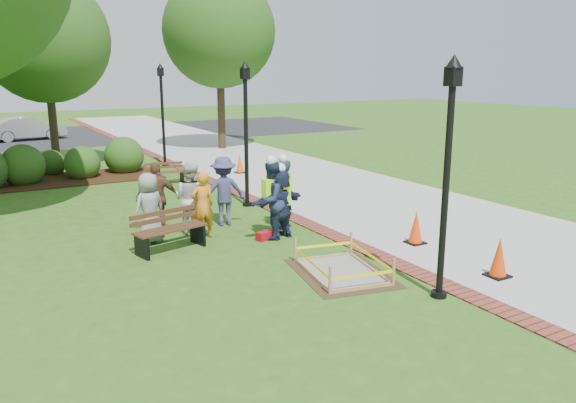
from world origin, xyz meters
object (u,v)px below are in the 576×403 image
wet_concrete_pad (341,262)px  hivis_worker_b (283,192)px  bench_near (171,238)px  lamp_near (448,161)px  hivis_worker_c (272,198)px  cone_front (499,258)px  hivis_worker_a (281,201)px

wet_concrete_pad → hivis_worker_b: size_ratio=1.33×
bench_near → hivis_worker_b: size_ratio=0.91×
lamp_near → hivis_worker_c: lamp_near is taller
wet_concrete_pad → hivis_worker_c: (-0.08, 2.83, 0.77)m
cone_front → lamp_near: (-1.71, -0.15, 2.08)m
hivis_worker_a → hivis_worker_c: bearing=160.3°
bench_near → hivis_worker_b: bearing=7.2°
wet_concrete_pad → hivis_worker_b: (0.60, 3.50, 0.72)m
hivis_worker_b → bench_near: bearing=-172.8°
bench_near → lamp_near: (3.37, -4.98, 2.19)m
cone_front → lamp_near: 2.70m
bench_near → cone_front: bearing=-43.6°
hivis_worker_b → hivis_worker_c: size_ratio=0.95×
wet_concrete_pad → lamp_near: bearing=-65.7°
cone_front → hivis_worker_a: (-2.43, 4.48, 0.52)m
cone_front → bench_near: bearing=136.4°
cone_front → hivis_worker_c: 5.29m
bench_near → hivis_worker_a: (2.65, -0.36, 0.63)m
bench_near → hivis_worker_b: (3.13, 0.39, 0.67)m
bench_near → hivis_worker_a: size_ratio=0.95×
cone_front → hivis_worker_c: bearing=120.1°
cone_front → hivis_worker_c: (-2.64, 4.55, 0.61)m
bench_near → hivis_worker_a: hivis_worker_a is taller
wet_concrete_pad → bench_near: bench_near is taller
hivis_worker_a → hivis_worker_b: bearing=57.3°
lamp_near → hivis_worker_a: bearing=98.8°
hivis_worker_a → hivis_worker_c: hivis_worker_c is taller
wet_concrete_pad → hivis_worker_b: bearing=80.2°
bench_near → hivis_worker_c: size_ratio=0.86×
hivis_worker_a → hivis_worker_b: (0.48, 0.75, 0.04)m
cone_front → hivis_worker_b: bearing=110.5°
bench_near → cone_front: bench_near is taller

